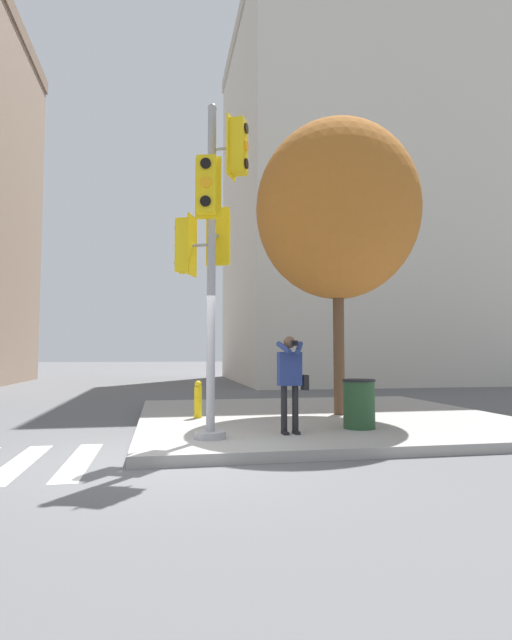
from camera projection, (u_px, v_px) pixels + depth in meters
name	position (u px, v px, depth m)	size (l,w,h in m)	color
ground_plane	(164.00, 460.00, 7.23)	(160.00, 160.00, 0.00)	#5B5B5E
sidewalk_corner	(320.00, 418.00, 11.31)	(8.00, 8.00, 0.17)	#9E9B96
traffic_signal_pole	(212.00, 234.00, 8.30)	(1.20, 1.22, 5.61)	#939399
person_photographer	(291.00, 375.00, 8.64)	(0.58, 0.54, 1.68)	black
street_tree	(337.00, 210.00, 11.56)	(3.77, 3.77, 6.78)	brown
fire_hydrant	(198.00, 399.00, 10.68)	(0.17, 0.23, 0.79)	yellow
trash_bin	(359.00, 404.00, 9.21)	(0.61, 0.61, 0.90)	#234728
building_right	(387.00, 207.00, 28.97)	(17.95, 12.54, 20.04)	beige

